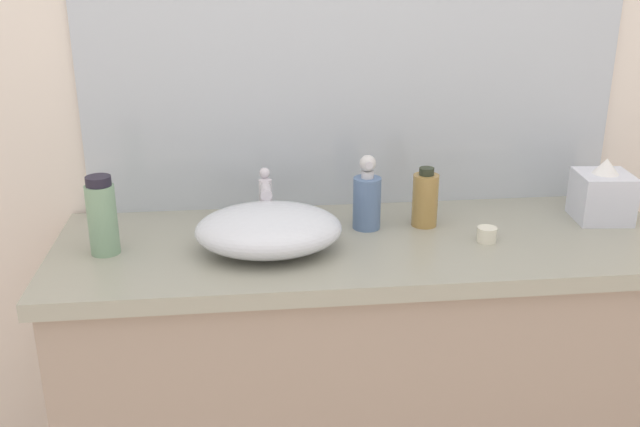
{
  "coord_description": "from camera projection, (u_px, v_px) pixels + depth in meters",
  "views": [
    {
      "loc": [
        -0.22,
        -1.2,
        1.52
      ],
      "look_at": [
        -0.04,
        0.4,
        0.93
      ],
      "focal_mm": 40.37,
      "sensor_mm": 36.0,
      "label": 1
    }
  ],
  "objects": [
    {
      "name": "candle_jar",
      "position": [
        487.0,
        234.0,
        1.76
      ],
      "size": [
        0.05,
        0.05,
        0.04
      ],
      "primitive_type": "cylinder",
      "color": "silver",
      "rests_on": "vanity_counter"
    },
    {
      "name": "faucet",
      "position": [
        266.0,
        196.0,
        1.83
      ],
      "size": [
        0.03,
        0.12,
        0.15
      ],
      "color": "silver",
      "rests_on": "vanity_counter"
    },
    {
      "name": "bathroom_wall_rear",
      "position": [
        323.0,
        37.0,
        1.9
      ],
      "size": [
        6.0,
        0.06,
        2.6
      ],
      "primitive_type": "cube",
      "color": "silver",
      "rests_on": "ground"
    },
    {
      "name": "vanity_counter",
      "position": [
        365.0,
        385.0,
        1.92
      ],
      "size": [
        1.54,
        0.54,
        0.85
      ],
      "color": "gray",
      "rests_on": "ground"
    },
    {
      "name": "perfume_bottle",
      "position": [
        425.0,
        199.0,
        1.84
      ],
      "size": [
        0.07,
        0.07,
        0.15
      ],
      "color": "#A37F42",
      "rests_on": "vanity_counter"
    },
    {
      "name": "lotion_bottle",
      "position": [
        102.0,
        216.0,
        1.66
      ],
      "size": [
        0.07,
        0.07,
        0.19
      ],
      "color": "gray",
      "rests_on": "vanity_counter"
    },
    {
      "name": "tissue_box",
      "position": [
        602.0,
        194.0,
        1.88
      ],
      "size": [
        0.15,
        0.15,
        0.17
      ],
      "color": "silver",
      "rests_on": "vanity_counter"
    },
    {
      "name": "soap_dispenser",
      "position": [
        367.0,
        198.0,
        1.82
      ],
      "size": [
        0.07,
        0.07,
        0.19
      ],
      "color": "slate",
      "rests_on": "vanity_counter"
    },
    {
      "name": "sink_basin",
      "position": [
        269.0,
        229.0,
        1.69
      ],
      "size": [
        0.35,
        0.28,
        0.11
      ],
      "primitive_type": "ellipsoid",
      "color": "silver",
      "rests_on": "vanity_counter"
    }
  ]
}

